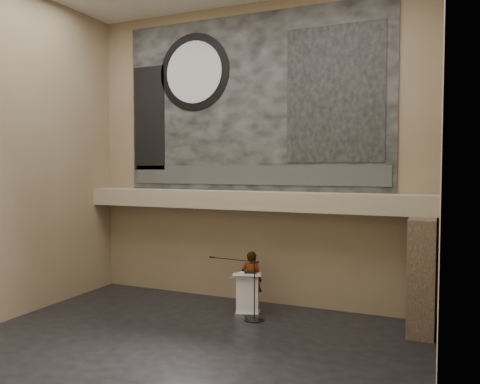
% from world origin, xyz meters
% --- Properties ---
extents(floor, '(10.00, 10.00, 0.00)m').
position_xyz_m(floor, '(0.00, 0.00, 0.00)').
color(floor, black).
rests_on(floor, ground).
extents(wall_back, '(10.00, 0.02, 8.50)m').
position_xyz_m(wall_back, '(0.00, 4.00, 4.25)').
color(wall_back, '#816A52').
rests_on(wall_back, floor).
extents(wall_front, '(10.00, 0.02, 8.50)m').
position_xyz_m(wall_front, '(0.00, -4.00, 4.25)').
color(wall_front, '#816A52').
rests_on(wall_front, floor).
extents(wall_left, '(0.02, 8.00, 8.50)m').
position_xyz_m(wall_left, '(-5.00, 0.00, 4.25)').
color(wall_left, '#816A52').
rests_on(wall_left, floor).
extents(wall_right, '(0.02, 8.00, 8.50)m').
position_xyz_m(wall_right, '(5.00, 0.00, 4.25)').
color(wall_right, '#816A52').
rests_on(wall_right, floor).
extents(soffit, '(10.00, 0.80, 0.50)m').
position_xyz_m(soffit, '(0.00, 3.60, 2.95)').
color(soffit, '#9F947B').
rests_on(soffit, wall_back).
extents(sprinkler_left, '(0.04, 0.04, 0.06)m').
position_xyz_m(sprinkler_left, '(-1.60, 3.55, 2.67)').
color(sprinkler_left, '#B2893D').
rests_on(sprinkler_left, soffit).
extents(sprinkler_right, '(0.04, 0.04, 0.06)m').
position_xyz_m(sprinkler_right, '(1.90, 3.55, 2.67)').
color(sprinkler_right, '#B2893D').
rests_on(sprinkler_right, soffit).
extents(banner, '(8.00, 0.05, 5.00)m').
position_xyz_m(banner, '(0.00, 3.97, 5.70)').
color(banner, black).
rests_on(banner, wall_back).
extents(banner_text_strip, '(7.76, 0.02, 0.55)m').
position_xyz_m(banner_text_strip, '(0.00, 3.93, 3.65)').
color(banner_text_strip, '#313131').
rests_on(banner_text_strip, banner).
extents(banner_clock_rim, '(2.30, 0.02, 2.30)m').
position_xyz_m(banner_clock_rim, '(-1.80, 3.93, 6.70)').
color(banner_clock_rim, black).
rests_on(banner_clock_rim, banner).
extents(banner_clock_face, '(1.84, 0.02, 1.84)m').
position_xyz_m(banner_clock_face, '(-1.80, 3.91, 6.70)').
color(banner_clock_face, silver).
rests_on(banner_clock_face, banner).
extents(banner_building_print, '(2.60, 0.02, 3.60)m').
position_xyz_m(banner_building_print, '(2.40, 3.93, 5.80)').
color(banner_building_print, black).
rests_on(banner_building_print, banner).
extents(banner_brick_print, '(1.10, 0.02, 3.20)m').
position_xyz_m(banner_brick_print, '(-3.40, 3.93, 5.40)').
color(banner_brick_print, black).
rests_on(banner_brick_print, banner).
extents(stone_pier, '(0.60, 1.40, 2.70)m').
position_xyz_m(stone_pier, '(4.65, 3.15, 1.35)').
color(stone_pier, '#413528').
rests_on(stone_pier, floor).
extents(lectern, '(0.85, 0.71, 1.14)m').
position_xyz_m(lectern, '(0.41, 2.75, 0.55)').
color(lectern, silver).
rests_on(lectern, floor).
extents(binder, '(0.39, 0.35, 0.04)m').
position_xyz_m(binder, '(0.50, 2.73, 1.12)').
color(binder, black).
rests_on(binder, lectern).
extents(papers, '(0.21, 0.28, 0.00)m').
position_xyz_m(papers, '(0.26, 2.73, 1.10)').
color(papers, silver).
rests_on(papers, lectern).
extents(speaker_person, '(0.62, 0.44, 1.60)m').
position_xyz_m(speaker_person, '(0.34, 3.21, 0.80)').
color(speaker_person, white).
rests_on(speaker_person, floor).
extents(mic_stand, '(1.60, 0.52, 1.53)m').
position_xyz_m(mic_stand, '(0.68, 2.42, 0.24)').
color(mic_stand, black).
rests_on(mic_stand, floor).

